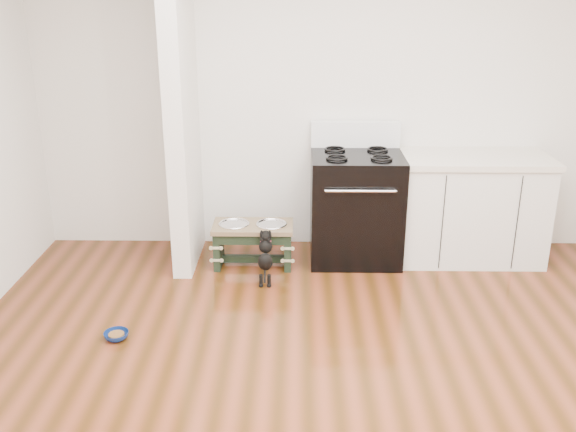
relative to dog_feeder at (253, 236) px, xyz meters
name	(u,v)px	position (x,y,z in m)	size (l,w,h in m)	color
ground	(340,413)	(0.62, -1.98, -0.26)	(5.00, 5.00, 0.00)	#40230B
room_shell	(350,128)	(0.62, -1.98, 1.36)	(5.00, 5.00, 5.00)	silver
partition_wall	(181,104)	(-0.56, 0.12, 1.09)	(0.15, 0.80, 2.70)	silver
oven_range	(356,205)	(0.87, 0.18, 0.22)	(0.76, 0.69, 1.14)	black
cabinet_run	(471,208)	(1.85, 0.20, 0.19)	(1.24, 0.64, 0.91)	silver
dog_feeder	(253,236)	(0.00, 0.00, 0.00)	(0.67, 0.36, 0.38)	black
puppy	(265,255)	(0.12, -0.31, -0.04)	(0.12, 0.34, 0.41)	black
floor_bowl	(116,336)	(-0.85, -1.21, -0.23)	(0.19, 0.19, 0.05)	navy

